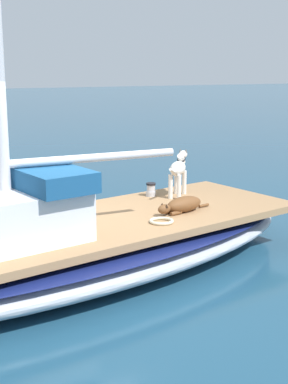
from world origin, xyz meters
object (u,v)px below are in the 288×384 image
object	(u,v)px
dog_brown	(182,205)
coiled_rope	(161,221)
dog_white	(178,169)
sailboat_main	(75,250)
deck_winch	(151,190)

from	to	relation	value
dog_brown	coiled_rope	xyz separation A→B (m)	(-0.35, 0.51, -0.08)
dog_white	coiled_rope	world-z (taller)	dog_white
sailboat_main	dog_white	bearing A→B (deg)	-65.82
dog_brown	dog_white	size ratio (longest dim) A/B	1.26
deck_winch	coiled_rope	size ratio (longest dim) A/B	0.65
dog_brown	dog_white	xyz separation A→B (m)	(0.91, -0.44, 0.32)
sailboat_main	coiled_rope	bearing A→B (deg)	-107.70
sailboat_main	deck_winch	bearing A→B (deg)	-56.64
dog_brown	dog_white	distance (m)	1.06
sailboat_main	coiled_rope	size ratio (longest dim) A/B	23.45
sailboat_main	deck_winch	size ratio (longest dim) A/B	36.18
sailboat_main	coiled_rope	world-z (taller)	coiled_rope
sailboat_main	dog_white	world-z (taller)	dog_white
dog_white	coiled_rope	xyz separation A→B (m)	(-1.26, 0.95, -0.40)
deck_winch	coiled_rope	bearing A→B (deg)	158.99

